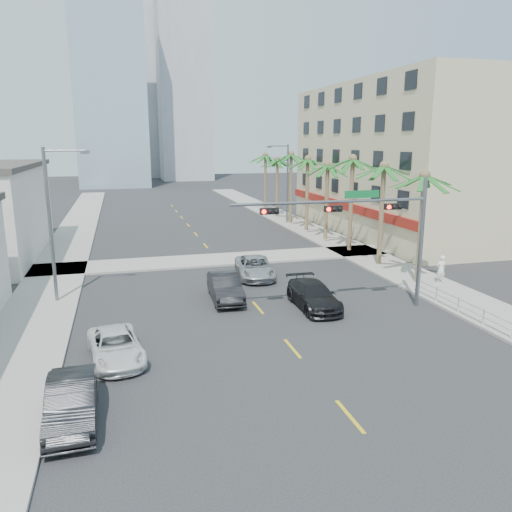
{
  "coord_description": "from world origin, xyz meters",
  "views": [
    {
      "loc": [
        -7.21,
        -16.17,
        9.29
      ],
      "look_at": [
        -0.63,
        8.1,
        3.5
      ],
      "focal_mm": 35.0,
      "sensor_mm": 36.0,
      "label": 1
    }
  ],
  "objects_px": {
    "car_parked_mid": "(72,402)",
    "car_lane_center": "(255,267)",
    "car_parked_far": "(116,346)",
    "car_lane_right": "(313,295)",
    "car_lane_left": "(225,287)",
    "pedestrian": "(441,269)",
    "traffic_signal_mast": "(371,222)"
  },
  "relations": [
    {
      "from": "car_parked_mid",
      "to": "car_lane_center",
      "type": "distance_m",
      "value": 19.48
    },
    {
      "from": "car_parked_far",
      "to": "car_lane_center",
      "type": "xyz_separation_m",
      "value": [
        9.34,
        11.53,
        0.09
      ]
    },
    {
      "from": "car_parked_far",
      "to": "car_lane_right",
      "type": "distance_m",
      "value": 11.71
    },
    {
      "from": "car_parked_mid",
      "to": "car_lane_center",
      "type": "relative_size",
      "value": 0.87
    },
    {
      "from": "car_parked_mid",
      "to": "car_lane_left",
      "type": "bearing_deg",
      "value": 54.75
    },
    {
      "from": "car_lane_left",
      "to": "car_lane_right",
      "type": "bearing_deg",
      "value": -27.9
    },
    {
      "from": "car_parked_mid",
      "to": "car_parked_far",
      "type": "relative_size",
      "value": 0.99
    },
    {
      "from": "pedestrian",
      "to": "car_lane_left",
      "type": "bearing_deg",
      "value": -5.52
    },
    {
      "from": "car_lane_left",
      "to": "pedestrian",
      "type": "height_order",
      "value": "pedestrian"
    },
    {
      "from": "car_parked_far",
      "to": "pedestrian",
      "type": "distance_m",
      "value": 21.67
    },
    {
      "from": "car_parked_far",
      "to": "traffic_signal_mast",
      "type": "bearing_deg",
      "value": 5.28
    },
    {
      "from": "car_lane_center",
      "to": "pedestrian",
      "type": "xyz_separation_m",
      "value": [
        11.34,
        -5.07,
        0.36
      ]
    },
    {
      "from": "car_lane_right",
      "to": "car_parked_mid",
      "type": "bearing_deg",
      "value": -142.87
    },
    {
      "from": "car_parked_far",
      "to": "car_parked_mid",
      "type": "bearing_deg",
      "value": -114.31
    },
    {
      "from": "car_parked_far",
      "to": "car_lane_left",
      "type": "bearing_deg",
      "value": 40.68
    },
    {
      "from": "car_parked_far",
      "to": "car_lane_center",
      "type": "bearing_deg",
      "value": 43.42
    },
    {
      "from": "car_parked_far",
      "to": "car_lane_left",
      "type": "height_order",
      "value": "car_lane_left"
    },
    {
      "from": "car_lane_right",
      "to": "car_lane_center",
      "type": "bearing_deg",
      "value": 102.72
    },
    {
      "from": "car_parked_far",
      "to": "car_lane_left",
      "type": "relative_size",
      "value": 0.95
    },
    {
      "from": "car_parked_mid",
      "to": "car_parked_far",
      "type": "distance_m",
      "value": 4.92
    },
    {
      "from": "car_lane_left",
      "to": "car_lane_right",
      "type": "distance_m",
      "value": 5.31
    },
    {
      "from": "car_parked_far",
      "to": "pedestrian",
      "type": "xyz_separation_m",
      "value": [
        20.68,
        6.46,
        0.45
      ]
    },
    {
      "from": "traffic_signal_mast",
      "to": "car_lane_right",
      "type": "distance_m",
      "value": 5.26
    },
    {
      "from": "car_lane_left",
      "to": "pedestrian",
      "type": "distance_m",
      "value": 14.39
    },
    {
      "from": "traffic_signal_mast",
      "to": "car_lane_center",
      "type": "height_order",
      "value": "traffic_signal_mast"
    },
    {
      "from": "traffic_signal_mast",
      "to": "pedestrian",
      "type": "distance_m",
      "value": 8.8
    },
    {
      "from": "car_lane_left",
      "to": "car_lane_center",
      "type": "relative_size",
      "value": 0.93
    },
    {
      "from": "car_lane_center",
      "to": "car_lane_right",
      "type": "bearing_deg",
      "value": -71.38
    },
    {
      "from": "traffic_signal_mast",
      "to": "pedestrian",
      "type": "relative_size",
      "value": 5.97
    },
    {
      "from": "car_lane_left",
      "to": "pedestrian",
      "type": "bearing_deg",
      "value": 0.37
    },
    {
      "from": "car_parked_far",
      "to": "car_lane_center",
      "type": "distance_m",
      "value": 14.84
    },
    {
      "from": "car_lane_right",
      "to": "pedestrian",
      "type": "height_order",
      "value": "pedestrian"
    }
  ]
}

